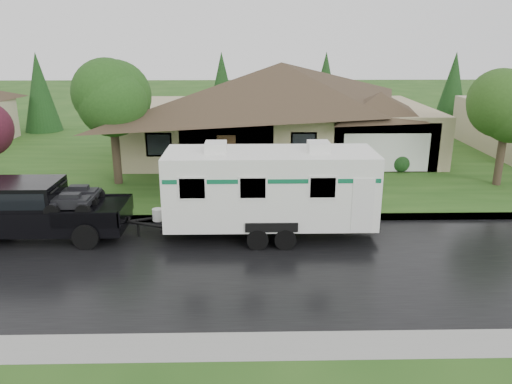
# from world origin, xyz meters

# --- Properties ---
(ground) EXTENTS (140.00, 140.00, 0.00)m
(ground) POSITION_xyz_m (0.00, 0.00, 0.00)
(ground) COLOR #234B17
(ground) RESTS_ON ground
(road) EXTENTS (140.00, 8.00, 0.01)m
(road) POSITION_xyz_m (0.00, -2.00, 0.01)
(road) COLOR black
(road) RESTS_ON ground
(curb) EXTENTS (140.00, 0.50, 0.15)m
(curb) POSITION_xyz_m (0.00, 2.25, 0.07)
(curb) COLOR gray
(curb) RESTS_ON ground
(lawn) EXTENTS (140.00, 26.00, 0.15)m
(lawn) POSITION_xyz_m (0.00, 15.00, 0.07)
(lawn) COLOR #234B17
(lawn) RESTS_ON ground
(house_main) EXTENTS (19.44, 10.80, 6.90)m
(house_main) POSITION_xyz_m (2.29, 13.84, 3.59)
(house_main) COLOR tan
(house_main) RESTS_ON lawn
(tree_left_green) EXTENTS (3.70, 3.70, 6.13)m
(tree_left_green) POSITION_xyz_m (-6.67, 7.25, 4.40)
(tree_left_green) COLOR #382B1E
(tree_left_green) RESTS_ON lawn
(tree_right_green) EXTENTS (3.33, 3.33, 5.51)m
(tree_right_green) POSITION_xyz_m (12.39, 6.59, 3.97)
(tree_right_green) COLOR #382B1E
(tree_right_green) RESTS_ON lawn
(shrub_row) EXTENTS (13.60, 1.00, 1.00)m
(shrub_row) POSITION_xyz_m (2.00, 9.30, 0.65)
(shrub_row) COLOR #143814
(shrub_row) RESTS_ON lawn
(pickup_truck) EXTENTS (6.58, 2.50, 2.19)m
(pickup_truck) POSITION_xyz_m (-8.14, 0.51, 1.18)
(pickup_truck) COLOR black
(pickup_truck) RESTS_ON ground
(travel_trailer) EXTENTS (8.12, 2.85, 3.64)m
(travel_trailer) POSITION_xyz_m (0.68, 0.51, 1.93)
(travel_trailer) COLOR white
(travel_trailer) RESTS_ON ground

